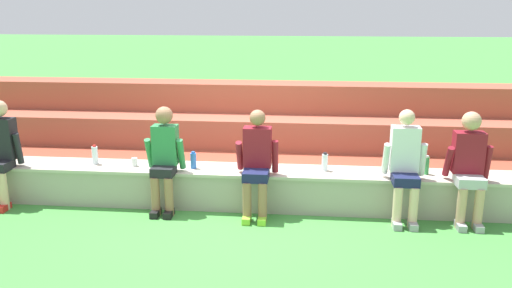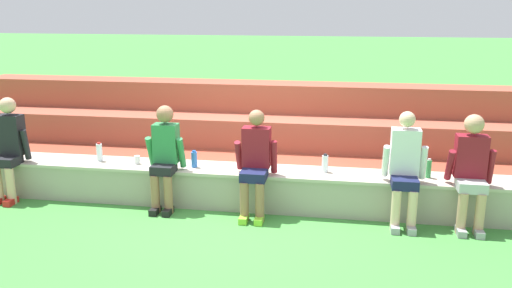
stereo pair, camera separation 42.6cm
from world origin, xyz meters
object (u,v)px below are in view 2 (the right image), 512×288
Objects in this scene: person_left_of_center at (165,155)px; person_right_of_center at (405,167)px; water_bottle_mid_right at (194,159)px; plastic_cup_right_end at (137,160)px; person_far_right at (471,168)px; water_bottle_center_gap at (325,163)px; person_center at (255,161)px; person_far_left at (9,146)px; water_bottle_near_right at (99,152)px; water_bottle_near_left at (429,169)px.

person_right_of_center is at bearing -0.20° from person_left_of_center.
water_bottle_mid_right is 2.02× the size of plastic_cup_right_end.
water_bottle_center_gap is (-1.71, 0.31, -0.12)m from person_far_right.
person_far_right is at bearing 0.49° from person_center.
person_far_right is at bearing 0.01° from person_far_left.
water_bottle_near_right is (1.15, 0.30, -0.12)m from person_far_left.
water_bottle_mid_right is (-1.72, -0.08, -0.01)m from water_bottle_center_gap.
water_bottle_center_gap is (4.24, 0.32, -0.13)m from person_far_left.
water_bottle_near_right is at bearing 179.90° from water_bottle_near_left.
person_far_left reaches higher than water_bottle_mid_right.
person_left_of_center is 1.01× the size of person_center.
person_far_left is 5.20m from person_right_of_center.
person_far_left reaches higher than water_bottle_center_gap.
water_bottle_mid_right is at bearing -1.22° from plastic_cup_right_end.
person_center is 0.91m from water_bottle_mid_right.
person_far_left is at bearing -179.99° from person_far_right.
person_center is (3.39, -0.02, -0.04)m from person_far_left.
person_far_left is 3.39m from person_center.
water_bottle_mid_right is at bearing 176.07° from person_far_right.
water_bottle_center_gap is (-0.96, 0.33, -0.11)m from person_right_of_center.
water_bottle_center_gap reaches higher than plastic_cup_right_end.
water_bottle_near_left is at bearing -1.04° from water_bottle_center_gap.
person_center is 2.26m from water_bottle_near_right.
water_bottle_near_left is 0.93× the size of water_bottle_near_right.
water_bottle_near_left is at bearing 1.05° from water_bottle_mid_right.
person_center is 5.09× the size of water_bottle_near_right.
person_left_of_center reaches higher than water_bottle_near_right.
person_right_of_center is 3.50m from plastic_cup_right_end.
person_far_right is 4.81m from water_bottle_near_right.
water_bottle_near_right is at bearing 163.94° from person_left_of_center.
person_center is at bearing -179.75° from person_right_of_center.
person_right_of_center is 6.04× the size of water_bottle_mid_right.
plastic_cup_right_end is at bearing 178.78° from water_bottle_mid_right.
person_left_of_center is at bearing -0.06° from person_far_left.
person_right_of_center is (3.00, -0.01, -0.00)m from person_left_of_center.
person_far_left is at bearing -165.47° from water_bottle_near_right.
person_far_right is 4.25m from plastic_cup_right_end.
person_right_of_center is 0.46m from water_bottle_near_left.
person_center is at bearing -179.51° from person_far_right.
person_center is 11.86× the size of plastic_cup_right_end.
water_bottle_near_left is 3.81m from plastic_cup_right_end.
person_far_left is 1.20m from water_bottle_near_right.
person_far_left is 1.74m from plastic_cup_right_end.
person_far_right reaches higher than water_bottle_near_left.
person_right_of_center reaches higher than person_far_right.
plastic_cup_right_end is (0.56, -0.04, -0.07)m from water_bottle_near_right.
person_far_left is 6.12× the size of water_bottle_mid_right.
person_left_of_center is 0.99× the size of person_right_of_center.
water_bottle_near_left is at bearing 145.93° from person_far_right.
water_bottle_near_left is at bearing 0.57° from plastic_cup_right_end.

